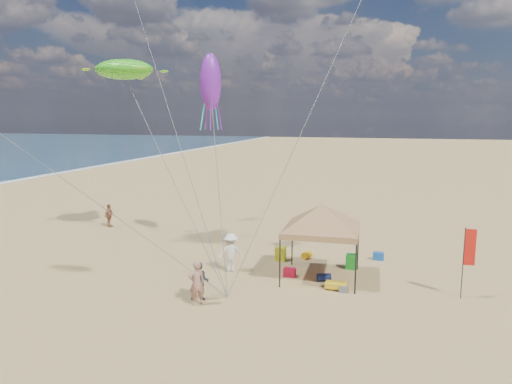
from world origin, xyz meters
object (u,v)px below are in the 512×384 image
chair_yellow (281,254)px  person_far_a (109,215)px  feather_flag (468,252)px  chair_green (351,262)px  person_near_c (231,253)px  canopy_tent (322,207)px  person_near_a (197,283)px  person_near_b (200,281)px  cooler_blue (378,256)px  beach_cart (336,285)px  cooler_red (290,272)px

chair_yellow → person_far_a: person_far_a is taller
feather_flag → person_far_a: size_ratio=1.90×
chair_green → person_near_c: size_ratio=0.38×
person_far_a → feather_flag: bearing=-111.3°
canopy_tent → person_near_a: canopy_tent is taller
chair_green → person_near_c: bearing=-159.8°
feather_flag → person_near_c: bearing=176.7°
feather_flag → person_near_b: 10.78m
cooler_blue → chair_green: 2.18m
person_near_c → person_far_a: (-10.74, 6.33, -0.15)m
person_near_b → chair_green: bearing=36.4°
canopy_tent → beach_cart: 3.46m
cooler_blue → person_far_a: person_far_a is taller
chair_green → chair_yellow: 3.60m
beach_cart → person_near_c: 5.23m
person_near_a → canopy_tent: bearing=-176.8°
canopy_tent → person_near_c: size_ratio=3.47×
cooler_blue → person_near_a: (-6.69, -7.93, 0.70)m
canopy_tent → person_near_a: bearing=-134.0°
cooler_blue → person_near_c: person_near_c is taller
chair_green → chair_yellow: bearing=175.0°
cooler_blue → person_far_a: (-17.45, 2.53, 0.59)m
feather_flag → chair_yellow: size_ratio=4.23×
chair_yellow → person_near_b: 6.32m
beach_cart → person_far_a: person_far_a is taller
person_near_a → person_near_b: (-0.06, 0.45, -0.10)m
person_near_b → person_far_a: 14.64m
beach_cart → person_near_b: 5.81m
cooler_blue → chair_yellow: size_ratio=0.77×
chair_yellow → cooler_red: bearing=-67.2°
cooler_red → person_near_b: 4.77m
feather_flag → person_near_c: (-10.22, 0.59, -1.05)m
cooler_blue → chair_yellow: 5.04m
cooler_blue → chair_yellow: chair_yellow is taller
beach_cart → person_near_a: size_ratio=0.51×
chair_yellow → beach_cart: size_ratio=0.78×
canopy_tent → person_far_a: canopy_tent is taller
chair_green → person_near_a: (-5.45, -6.14, 0.54)m
cooler_blue → person_near_c: (-6.71, -3.80, 0.74)m
chair_green → person_near_c: 5.86m
canopy_tent → person_near_c: (-4.24, -0.26, -2.38)m
canopy_tent → cooler_blue: bearing=55.2°
canopy_tent → feather_flag: canopy_tent is taller
canopy_tent → cooler_blue: size_ratio=11.92×
person_near_b → person_near_c: bearing=79.8°
chair_green → person_far_a: person_far_a is taller
chair_yellow → person_near_a: person_near_a is taller
canopy_tent → feather_flag: (5.98, -0.85, -1.32)m
cooler_blue → chair_yellow: bearing=-163.0°
canopy_tent → chair_yellow: 4.31m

